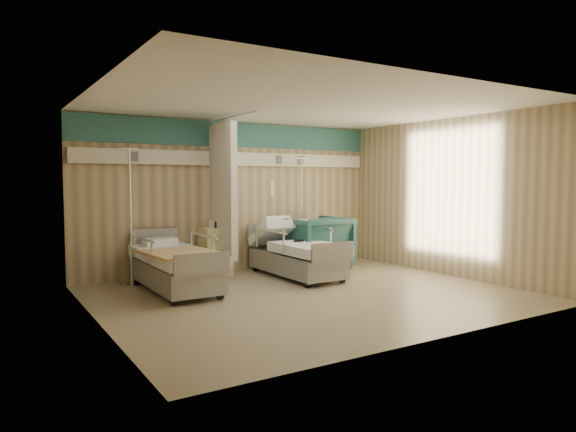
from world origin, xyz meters
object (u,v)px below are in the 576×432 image
Objects in this scene: bed_right at (296,259)px; bedside_cabinet at (215,252)px; visitor_armchair at (315,243)px; iv_stand_right at (301,245)px; bed_left at (176,271)px; iv_stand_left at (131,258)px.

bed_right is 2.54× the size of bedside_cabinet.
bed_right is 0.78m from visitor_armchair.
bed_right is at bearing -127.81° from iv_stand_right.
bed_right is 1.05m from iv_stand_right.
visitor_armchair is at bearing 7.48° from bed_left.
bed_right and bed_left have the same top height.
bed_left is at bearing -163.82° from iv_stand_right.
visitor_armchair is at bearing -88.66° from iv_stand_right.
bedside_cabinet is at bearing 177.57° from iv_stand_right.
bedside_cabinet is 1.79m from iv_stand_right.
iv_stand_left is (-1.53, -0.16, 0.03)m from bedside_cabinet.
iv_stand_left is (-3.32, -0.08, 0.02)m from iv_stand_right.
bed_right is 1.90× the size of visitor_armchair.
iv_stand_right is (-0.01, 0.45, -0.08)m from visitor_armchair.
bed_right is 0.97× the size of iv_stand_left.
iv_stand_left reaches higher than visitor_armchair.
bed_right is 1.46m from bedside_cabinet.
bedside_cabinet is at bearing -17.31° from visitor_armchair.
bed_left is 0.97× the size of iv_stand_left.
bedside_cabinet is 0.40× the size of iv_stand_right.
bed_left is at bearing -57.08° from iv_stand_left.
bedside_cabinet reaches higher than bed_left.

